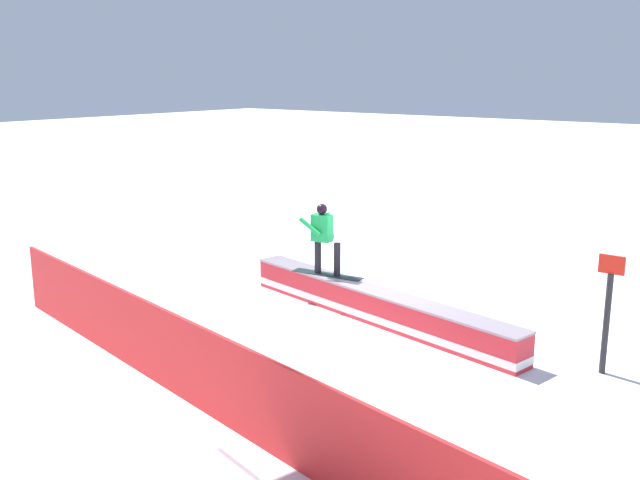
{
  "coord_description": "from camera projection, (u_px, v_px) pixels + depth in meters",
  "views": [
    {
      "loc": [
        -7.37,
        11.23,
        4.74
      ],
      "look_at": [
        0.68,
        0.87,
        1.68
      ],
      "focal_mm": 40.6,
      "sensor_mm": 36.0,
      "label": 1
    }
  ],
  "objects": [
    {
      "name": "safety_fence",
      "position": [
        194.0,
        365.0,
        10.36
      ],
      "size": [
        12.08,
        2.29,
        1.28
      ],
      "primitive_type": "cube",
      "rotation": [
        0.0,
        0.0,
        -0.18
      ],
      "color": "red",
      "rests_on": "ground_plane"
    },
    {
      "name": "snowboarder",
      "position": [
        323.0,
        236.0,
        14.84
      ],
      "size": [
        1.59,
        0.53,
        1.48
      ],
      "color": "black",
      "rests_on": "grind_box"
    },
    {
      "name": "grind_box",
      "position": [
        375.0,
        307.0,
        14.05
      ],
      "size": [
        6.7,
        1.78,
        0.63
      ],
      "color": "red",
      "rests_on": "ground_plane"
    },
    {
      "name": "trail_marker",
      "position": [
        607.0,
        311.0,
        11.43
      ],
      "size": [
        0.4,
        0.1,
        1.96
      ],
      "color": "#262628",
      "rests_on": "ground_plane"
    },
    {
      "name": "ground_plane",
      "position": [
        375.0,
        321.0,
        14.11
      ],
      "size": [
        120.0,
        120.0,
        0.0
      ],
      "primitive_type": "plane",
      "color": "white"
    }
  ]
}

